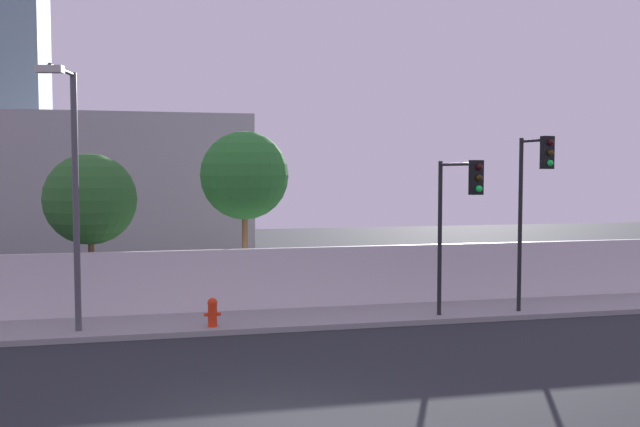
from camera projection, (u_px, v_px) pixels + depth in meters
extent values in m
cube|color=gray|center=(226.00, 323.00, 18.55)|extent=(36.00, 2.40, 0.15)
cube|color=silver|center=(222.00, 280.00, 19.75)|extent=(36.00, 0.18, 1.80)
cylinder|color=black|center=(440.00, 238.00, 19.09)|extent=(0.12, 0.12, 4.36)
cylinder|color=black|center=(458.00, 164.00, 18.24)|extent=(0.41, 1.58, 0.08)
cube|color=black|center=(476.00, 177.00, 17.54)|extent=(0.37, 0.27, 0.90)
sphere|color=black|center=(479.00, 167.00, 17.41)|extent=(0.18, 0.18, 0.18)
sphere|color=#33260A|center=(479.00, 178.00, 17.43)|extent=(0.18, 0.18, 0.18)
sphere|color=#19F24C|center=(479.00, 189.00, 17.45)|extent=(0.18, 0.18, 0.18)
cylinder|color=black|center=(520.00, 225.00, 19.61)|extent=(0.12, 0.12, 5.04)
cylinder|color=black|center=(534.00, 141.00, 18.97)|extent=(0.26, 1.09, 0.08)
cube|color=black|center=(547.00, 153.00, 18.48)|extent=(0.37, 0.25, 0.90)
sphere|color=black|center=(550.00, 142.00, 18.36)|extent=(0.18, 0.18, 0.18)
sphere|color=#33260A|center=(550.00, 153.00, 18.37)|extent=(0.18, 0.18, 0.18)
sphere|color=#19F24C|center=(550.00, 163.00, 18.39)|extent=(0.18, 0.18, 0.18)
cylinder|color=#4C4C51|center=(76.00, 203.00, 17.08)|extent=(0.16, 0.16, 6.53)
cylinder|color=#4C4C51|center=(62.00, 70.00, 16.12)|extent=(0.41, 1.54, 0.10)
cube|color=beige|center=(50.00, 69.00, 15.35)|extent=(0.64, 0.35, 0.16)
cylinder|color=red|center=(213.00, 315.00, 17.70)|extent=(0.24, 0.24, 0.59)
sphere|color=red|center=(212.00, 303.00, 17.68)|extent=(0.26, 0.26, 0.26)
cylinder|color=red|center=(206.00, 315.00, 17.67)|extent=(0.10, 0.09, 0.09)
cylinder|color=red|center=(219.00, 314.00, 17.74)|extent=(0.10, 0.09, 0.09)
cylinder|color=brown|center=(92.00, 268.00, 20.45)|extent=(0.18, 0.18, 2.64)
sphere|color=#2C6529|center=(90.00, 199.00, 20.33)|extent=(2.75, 2.75, 2.75)
cylinder|color=brown|center=(245.00, 252.00, 21.45)|extent=(0.18, 0.18, 3.34)
sphere|color=#2D7B2F|center=(245.00, 175.00, 21.31)|extent=(2.79, 2.79, 2.79)
cube|color=#9C9C9C|center=(99.00, 189.00, 32.20)|extent=(14.22, 6.00, 6.88)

